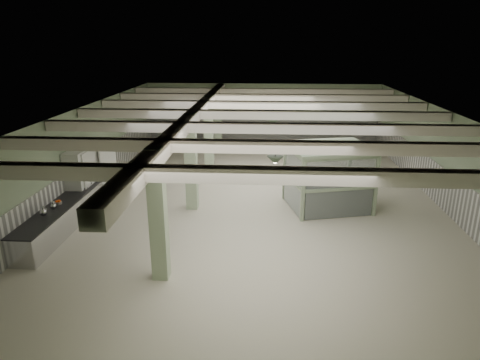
# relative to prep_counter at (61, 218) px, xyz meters

# --- Properties ---
(floor) EXTENTS (20.00, 20.00, 0.00)m
(floor) POSITION_rel_prep_counter_xyz_m (6.54, 3.28, -0.46)
(floor) COLOR beige
(floor) RESTS_ON ground
(ceiling) EXTENTS (14.00, 20.00, 0.02)m
(ceiling) POSITION_rel_prep_counter_xyz_m (6.54, 3.28, 3.14)
(ceiling) COLOR beige
(ceiling) RESTS_ON wall_back
(wall_back) EXTENTS (14.00, 0.02, 3.60)m
(wall_back) POSITION_rel_prep_counter_xyz_m (6.54, 13.28, 1.34)
(wall_back) COLOR #A0B490
(wall_back) RESTS_ON floor
(wall_front) EXTENTS (14.00, 0.02, 3.60)m
(wall_front) POSITION_rel_prep_counter_xyz_m (6.54, -6.72, 1.34)
(wall_front) COLOR #A0B490
(wall_front) RESTS_ON floor
(wall_left) EXTENTS (0.02, 20.00, 3.60)m
(wall_left) POSITION_rel_prep_counter_xyz_m (-0.46, 3.28, 1.34)
(wall_left) COLOR #A0B490
(wall_left) RESTS_ON floor
(wall_right) EXTENTS (0.02, 20.00, 3.60)m
(wall_right) POSITION_rel_prep_counter_xyz_m (13.54, 3.28, 1.34)
(wall_right) COLOR #A0B490
(wall_right) RESTS_ON floor
(wainscot_left) EXTENTS (0.05, 19.90, 1.50)m
(wainscot_left) POSITION_rel_prep_counter_xyz_m (-0.43, 3.28, 0.29)
(wainscot_left) COLOR white
(wainscot_left) RESTS_ON floor
(wainscot_right) EXTENTS (0.05, 19.90, 1.50)m
(wainscot_right) POSITION_rel_prep_counter_xyz_m (13.52, 3.28, 0.29)
(wainscot_right) COLOR white
(wainscot_right) RESTS_ON floor
(wainscot_back) EXTENTS (13.90, 0.05, 1.50)m
(wainscot_back) POSITION_rel_prep_counter_xyz_m (6.54, 13.25, 0.29)
(wainscot_back) COLOR white
(wainscot_back) RESTS_ON floor
(girder) EXTENTS (0.45, 19.90, 0.40)m
(girder) POSITION_rel_prep_counter_xyz_m (4.04, 3.28, 2.92)
(girder) COLOR silver
(girder) RESTS_ON ceiling
(beam_a) EXTENTS (13.90, 0.35, 0.32)m
(beam_a) POSITION_rel_prep_counter_xyz_m (6.54, -4.22, 2.96)
(beam_a) COLOR silver
(beam_a) RESTS_ON ceiling
(beam_b) EXTENTS (13.90, 0.35, 0.32)m
(beam_b) POSITION_rel_prep_counter_xyz_m (6.54, -1.72, 2.96)
(beam_b) COLOR silver
(beam_b) RESTS_ON ceiling
(beam_c) EXTENTS (13.90, 0.35, 0.32)m
(beam_c) POSITION_rel_prep_counter_xyz_m (6.54, 0.78, 2.96)
(beam_c) COLOR silver
(beam_c) RESTS_ON ceiling
(beam_d) EXTENTS (13.90, 0.35, 0.32)m
(beam_d) POSITION_rel_prep_counter_xyz_m (6.54, 3.28, 2.96)
(beam_d) COLOR silver
(beam_d) RESTS_ON ceiling
(beam_e) EXTENTS (13.90, 0.35, 0.32)m
(beam_e) POSITION_rel_prep_counter_xyz_m (6.54, 5.78, 2.96)
(beam_e) COLOR silver
(beam_e) RESTS_ON ceiling
(beam_f) EXTENTS (13.90, 0.35, 0.32)m
(beam_f) POSITION_rel_prep_counter_xyz_m (6.54, 8.28, 2.96)
(beam_f) COLOR silver
(beam_f) RESTS_ON ceiling
(beam_g) EXTENTS (13.90, 0.35, 0.32)m
(beam_g) POSITION_rel_prep_counter_xyz_m (6.54, 10.78, 2.96)
(beam_g) COLOR silver
(beam_g) RESTS_ON ceiling
(column_a) EXTENTS (0.42, 0.42, 3.60)m
(column_a) POSITION_rel_prep_counter_xyz_m (4.04, -2.72, 1.34)
(column_a) COLOR #AAC09B
(column_a) RESTS_ON floor
(column_b) EXTENTS (0.42, 0.42, 3.60)m
(column_b) POSITION_rel_prep_counter_xyz_m (4.04, 2.28, 1.34)
(column_b) COLOR #AAC09B
(column_b) RESTS_ON floor
(column_c) EXTENTS (0.42, 0.42, 3.60)m
(column_c) POSITION_rel_prep_counter_xyz_m (4.04, 7.28, 1.34)
(column_c) COLOR #AAC09B
(column_c) RESTS_ON floor
(column_d) EXTENTS (0.42, 0.42, 3.60)m
(column_d) POSITION_rel_prep_counter_xyz_m (4.04, 11.28, 1.34)
(column_d) COLOR #AAC09B
(column_d) RESTS_ON floor
(pendant_front) EXTENTS (0.44, 0.44, 0.22)m
(pendant_front) POSITION_rel_prep_counter_xyz_m (7.04, -1.72, 2.59)
(pendant_front) COLOR #2F3E2E
(pendant_front) RESTS_ON ceiling
(pendant_mid) EXTENTS (0.44, 0.44, 0.22)m
(pendant_mid) POSITION_rel_prep_counter_xyz_m (7.04, 3.78, 2.59)
(pendant_mid) COLOR #2F3E2E
(pendant_mid) RESTS_ON ceiling
(pendant_back) EXTENTS (0.44, 0.44, 0.22)m
(pendant_back) POSITION_rel_prep_counter_xyz_m (7.04, 8.78, 2.59)
(pendant_back) COLOR #2F3E2E
(pendant_back) RESTS_ON ceiling
(prep_counter) EXTENTS (0.91, 5.22, 0.91)m
(prep_counter) POSITION_rel_prep_counter_xyz_m (0.00, 0.00, 0.00)
(prep_counter) COLOR #BABABF
(prep_counter) RESTS_ON floor
(pitcher_near) EXTENTS (0.23, 0.26, 0.31)m
(pitcher_near) POSITION_rel_prep_counter_xyz_m (-0.06, -0.90, 0.59)
(pitcher_near) COLOR #BABABF
(pitcher_near) RESTS_ON prep_counter
(pitcher_far) EXTENTS (0.25, 0.26, 0.27)m
(pitcher_far) POSITION_rel_prep_counter_xyz_m (-0.01, -0.37, 0.57)
(pitcher_far) COLOR #BABABF
(pitcher_far) RESTS_ON prep_counter
(veg_colander) EXTENTS (0.57, 0.57, 0.21)m
(veg_colander) POSITION_rel_prep_counter_xyz_m (0.04, 1.67, 0.55)
(veg_colander) COLOR #3F3F44
(veg_colander) RESTS_ON prep_counter
(orange_bowl) EXTENTS (0.28, 0.28, 0.08)m
(orange_bowl) POSITION_rel_prep_counter_xyz_m (-0.06, 0.08, 0.48)
(orange_bowl) COLOR #B2B2B7
(orange_bowl) RESTS_ON prep_counter
(walkin_cooler) EXTENTS (0.97, 2.55, 2.34)m
(walkin_cooler) POSITION_rel_prep_counter_xyz_m (-0.08, 2.61, 0.71)
(walkin_cooler) COLOR silver
(walkin_cooler) RESTS_ON floor
(guard_booth) EXTENTS (3.50, 3.16, 2.39)m
(guard_booth) POSITION_rel_prep_counter_xyz_m (9.15, 2.70, 1.19)
(guard_booth) COLOR #8EA281
(guard_booth) RESTS_ON floor
(filing_cabinet) EXTENTS (0.60, 0.73, 1.38)m
(filing_cabinet) POSITION_rel_prep_counter_xyz_m (10.65, 3.04, 0.23)
(filing_cabinet) COLOR #636453
(filing_cabinet) RESTS_ON floor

